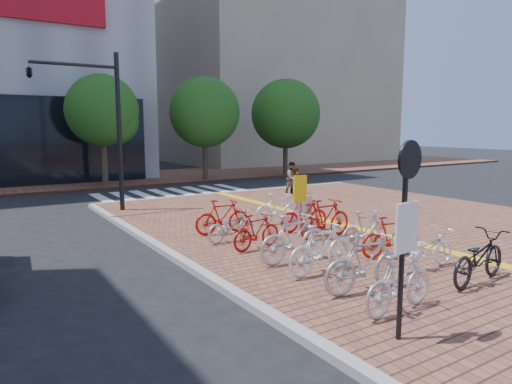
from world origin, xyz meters
TOP-DOWN VIEW (x-y plane):
  - ground at (0.00, 0.00)m, footprint 120.00×120.00m
  - kerb_north at (3.00, 12.00)m, footprint 14.00×0.25m
  - far_sidewalk at (0.00, 21.00)m, footprint 70.00×8.00m
  - building_beige at (18.00, 32.00)m, footprint 20.00×18.00m
  - crosswalk at (0.50, 14.00)m, footprint 7.50×4.00m
  - street_trees at (5.04, 17.45)m, footprint 16.20×4.60m
  - bike_0 at (-2.15, -2.49)m, footprint 1.78×0.60m
  - bike_1 at (-1.91, -1.48)m, footprint 1.97×0.75m
  - bike_2 at (-1.89, -0.15)m, footprint 1.88×0.64m
  - bike_3 at (-1.88, 0.84)m, footprint 1.93×0.54m
  - bike_4 at (-2.00, 2.28)m, footprint 1.62×0.69m
  - bike_5 at (-2.12, 3.42)m, footprint 1.75×0.91m
  - bike_6 at (-1.93, 4.29)m, footprint 1.76×0.64m
  - bike_7 at (0.42, -2.33)m, footprint 2.09×0.95m
  - bike_8 at (0.29, -1.19)m, footprint 1.75×0.64m
  - bike_9 at (0.39, -0.08)m, footprint 1.76×0.77m
  - bike_10 at (0.44, 0.82)m, footprint 1.72×0.53m
  - bike_11 at (0.32, 2.26)m, footprint 1.91×0.63m
  - bike_12 at (0.34, 3.25)m, footprint 1.69×0.60m
  - bike_13 at (0.31, 4.57)m, footprint 1.75×0.64m
  - pedestrian_a at (3.25, 7.45)m, footprint 0.65×0.61m
  - pedestrian_b at (4.81, 9.79)m, footprint 0.80×0.65m
  - utility_box at (0.40, 3.43)m, footprint 0.56×0.46m
  - yellow_sign at (-0.17, 2.84)m, footprint 0.48×0.12m
  - notice_sign at (-2.95, -3.21)m, footprint 0.55×0.16m
  - traffic_light_pole at (-4.66, 9.90)m, footprint 3.16×1.22m

SIDE VIEW (x-z plane):
  - ground at x=0.00m, z-range 0.00..0.00m
  - crosswalk at x=0.50m, z-range 0.00..0.01m
  - far_sidewalk at x=0.00m, z-range 0.00..0.15m
  - kerb_north at x=3.00m, z-range 0.00..0.15m
  - bike_5 at x=-2.12m, z-range 0.15..1.03m
  - bike_8 at x=0.29m, z-range 0.15..1.07m
  - bike_4 at x=-2.00m, z-range 0.15..1.09m
  - bike_12 at x=0.34m, z-range 0.15..1.15m
  - bike_9 at x=0.39m, z-range 0.15..1.17m
  - bike_10 at x=0.44m, z-range 0.15..1.17m
  - bike_13 at x=0.31m, z-range 0.15..1.18m
  - bike_6 at x=-1.93m, z-range 0.15..1.19m
  - bike_0 at x=-2.15m, z-range 0.15..1.20m
  - bike_7 at x=0.42m, z-range 0.15..1.21m
  - utility_box at x=0.40m, z-range 0.15..1.22m
  - bike_2 at x=-1.89m, z-range 0.15..1.26m
  - bike_11 at x=0.32m, z-range 0.15..1.28m
  - bike_1 at x=-1.91m, z-range 0.15..1.31m
  - bike_3 at x=-1.88m, z-range 0.15..1.31m
  - pedestrian_a at x=3.25m, z-range 0.15..1.65m
  - pedestrian_b at x=4.81m, z-range 0.15..1.69m
  - yellow_sign at x=-0.17m, z-range 0.49..2.28m
  - notice_sign at x=-2.95m, z-range 0.54..3.52m
  - street_trees at x=5.04m, z-range 0.92..7.27m
  - traffic_light_pole at x=-4.66m, z-range 1.27..7.16m
  - building_beige at x=18.00m, z-range 0.00..18.00m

